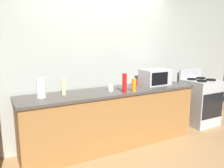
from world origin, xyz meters
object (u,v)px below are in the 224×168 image
at_px(paper_towel_roll, 41,88).
at_px(bottle_dish_soap, 134,85).
at_px(microwave, 155,77).
at_px(bottle_hot_sauce, 125,83).
at_px(mug_red, 135,83).
at_px(stove_range, 200,102).
at_px(mug_blue, 165,79).
at_px(mug_white, 111,88).
at_px(bottle_hand_soap, 64,87).

relative_size(paper_towel_roll, bottle_dish_soap, 1.39).
bearing_deg(microwave, bottle_hot_sauce, -161.69).
bearing_deg(paper_towel_roll, mug_red, 3.51).
relative_size(stove_range, bottle_hot_sauce, 3.83).
bearing_deg(bottle_dish_soap, microwave, 23.89).
relative_size(bottle_hot_sauce, mug_blue, 2.58).
xyz_separation_m(paper_towel_roll, mug_white, (1.01, -0.08, -0.08)).
xyz_separation_m(stove_range, mug_red, (-1.47, 0.15, 0.49)).
bearing_deg(bottle_hand_soap, mug_blue, 4.47).
xyz_separation_m(paper_towel_roll, mug_red, (1.58, 0.10, -0.09)).
bearing_deg(mug_red, bottle_hand_soap, -176.00).
bearing_deg(bottle_hot_sauce, bottle_dish_soap, -7.87).
xyz_separation_m(paper_towel_roll, mug_blue, (2.31, 0.16, -0.08)).
bearing_deg(mug_blue, mug_red, -174.71).
xyz_separation_m(mug_blue, mug_white, (-1.30, -0.25, -0.00)).
xyz_separation_m(microwave, bottle_dish_soap, (-0.63, -0.28, -0.04)).
bearing_deg(mug_white, bottle_hot_sauce, -52.62).
height_order(bottle_hand_soap, mug_white, bottle_hand_soap).
height_order(bottle_hand_soap, mug_red, bottle_hand_soap).
height_order(stove_range, mug_red, stove_range).
distance_m(stove_range, mug_blue, 0.92).
xyz_separation_m(bottle_hand_soap, bottle_hot_sauce, (0.84, -0.27, 0.03)).
bearing_deg(microwave, bottle_dish_soap, -156.11).
relative_size(paper_towel_roll, mug_red, 2.75).
distance_m(mug_blue, mug_white, 1.32).
height_order(paper_towel_roll, bottle_hand_soap, paper_towel_roll).
bearing_deg(paper_towel_roll, bottle_dish_soap, -12.28).
distance_m(stove_range, bottle_hand_soap, 2.80).
bearing_deg(bottle_dish_soap, mug_white, 145.26).
bearing_deg(paper_towel_roll, bottle_hot_sauce, -12.86).
bearing_deg(mug_red, microwave, -15.63).
distance_m(paper_towel_roll, bottle_hand_soap, 0.31).
height_order(bottle_hand_soap, bottle_dish_soap, bottle_hand_soap).
relative_size(stove_range, microwave, 2.25).
distance_m(bottle_hand_soap, bottle_dish_soap, 1.03).
height_order(bottle_dish_soap, mug_red, bottle_dish_soap).
distance_m(bottle_dish_soap, mug_blue, 1.10).
xyz_separation_m(bottle_dish_soap, bottle_hot_sauce, (-0.15, 0.02, 0.04)).
height_order(paper_towel_roll, mug_blue, paper_towel_roll).
relative_size(stove_range, bottle_hand_soap, 4.68).
relative_size(bottle_hand_soap, bottle_hot_sauce, 0.82).
xyz_separation_m(paper_towel_roll, bottle_hand_soap, (0.31, 0.01, -0.02)).
xyz_separation_m(stove_range, paper_towel_roll, (-3.05, 0.05, 0.57)).
height_order(stove_range, microwave, microwave).
relative_size(stove_range, mug_white, 10.60).
xyz_separation_m(stove_range, bottle_hot_sauce, (-1.91, -0.21, 0.58)).
bearing_deg(stove_range, bottle_dish_soap, -172.43).
bearing_deg(stove_range, mug_white, -179.07).
xyz_separation_m(microwave, mug_blue, (0.37, 0.17, -0.08)).
bearing_deg(mug_white, bottle_hand_soap, 172.56).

